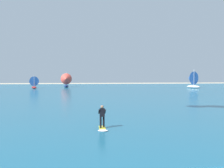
# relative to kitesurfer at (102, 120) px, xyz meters

# --- Properties ---
(ocean) EXTENTS (160.00, 90.00, 0.10)m
(ocean) POSITION_rel_kitesurfer_xyz_m (1.30, 37.05, -0.65)
(ocean) COLOR #1E607F
(ocean) RESTS_ON ground
(kitesurfer) EXTENTS (0.70, 1.95, 1.67)m
(kitesurfer) POSITION_rel_kitesurfer_xyz_m (0.00, 0.00, 0.00)
(kitesurfer) COLOR yellow
(kitesurfer) RESTS_ON ocean
(sailboat_mid_left) EXTENTS (2.91, 3.26, 3.65)m
(sailboat_mid_left) POSITION_rel_kitesurfer_xyz_m (-15.63, 52.47, 1.07)
(sailboat_mid_left) COLOR maroon
(sailboat_mid_left) RESTS_ON ocean
(sailboat_heeled_over) EXTENTS (4.12, 4.61, 5.16)m
(sailboat_heeled_over) POSITION_rel_kitesurfer_xyz_m (27.59, 50.05, 1.76)
(sailboat_heeled_over) COLOR silver
(sailboat_heeled_over) RESTS_ON ocean
(sailboat_far_right) EXTENTS (3.25, 3.87, 4.59)m
(sailboat_far_right) POSITION_rel_kitesurfer_xyz_m (-7.34, 57.17, 1.50)
(sailboat_far_right) COLOR navy
(sailboat_far_right) RESTS_ON ocean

